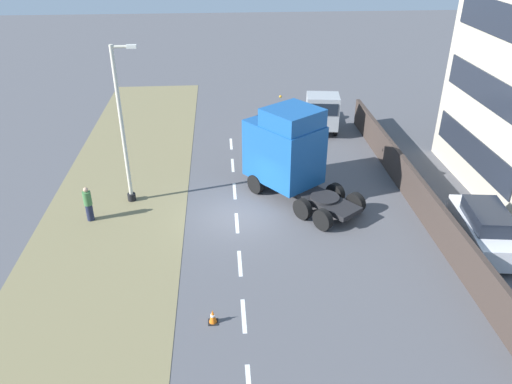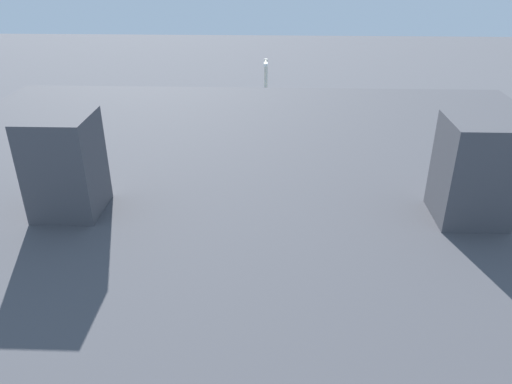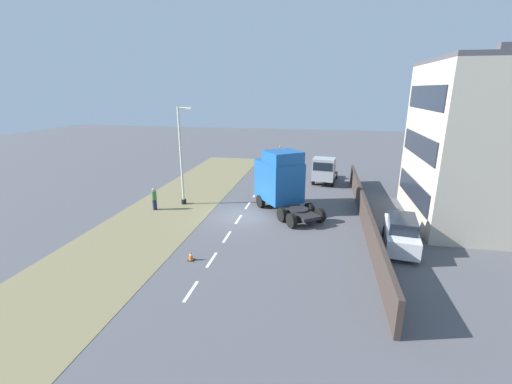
# 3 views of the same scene
# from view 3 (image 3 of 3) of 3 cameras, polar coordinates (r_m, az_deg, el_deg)

# --- Properties ---
(ground_plane) EXTENTS (120.00, 120.00, 0.00)m
(ground_plane) POSITION_cam_3_polar(r_m,az_deg,el_deg) (26.10, -2.57, -4.02)
(ground_plane) COLOR #515156
(ground_plane) RESTS_ON ground
(grass_verge) EXTENTS (7.00, 44.00, 0.01)m
(grass_verge) POSITION_cam_3_polar(r_m,az_deg,el_deg) (28.04, -14.60, -3.06)
(grass_verge) COLOR olive
(grass_verge) RESTS_ON ground
(lane_markings) EXTENTS (0.16, 21.00, 0.00)m
(lane_markings) POSITION_cam_3_polar(r_m,az_deg,el_deg) (25.47, -2.93, -4.56)
(lane_markings) COLOR white
(lane_markings) RESTS_ON ground
(boundary_wall) EXTENTS (0.25, 24.00, 1.77)m
(boundary_wall) POSITION_cam_3_polar(r_m,az_deg,el_deg) (25.36, 17.64, -3.33)
(boundary_wall) COLOR #382D28
(boundary_wall) RESTS_ON ground
(building_block) EXTENTS (8.72, 9.62, 12.32)m
(building_block) POSITION_cam_3_polar(r_m,az_deg,el_deg) (28.29, 34.14, 6.51)
(building_block) COLOR #B7AD99
(building_block) RESTS_ON ground
(lorry_cab) EXTENTS (5.89, 6.60, 4.89)m
(lorry_cab) POSITION_cam_3_polar(r_m,az_deg,el_deg) (26.92, 4.11, 1.93)
(lorry_cab) COLOR black
(lorry_cab) RESTS_ON ground
(flatbed_truck) EXTENTS (2.75, 5.48, 2.77)m
(flatbed_truck) POSITION_cam_3_polar(r_m,az_deg,el_deg) (35.02, 11.29, 3.56)
(flatbed_truck) COLOR #999EA3
(flatbed_truck) RESTS_ON ground
(parked_car) EXTENTS (2.38, 4.90, 1.96)m
(parked_car) POSITION_cam_3_polar(r_m,az_deg,el_deg) (22.52, 23.03, -6.26)
(parked_car) COLOR silver
(parked_car) RESTS_ON ground
(lamp_post) EXTENTS (1.33, 0.41, 7.96)m
(lamp_post) POSITION_cam_3_polar(r_m,az_deg,el_deg) (28.46, -12.24, 4.93)
(lamp_post) COLOR black
(lamp_post) RESTS_ON ground
(pedestrian) EXTENTS (0.39, 0.39, 1.79)m
(pedestrian) POSITION_cam_3_polar(r_m,az_deg,el_deg) (28.31, -16.59, -1.16)
(pedestrian) COLOR #1E233D
(pedestrian) RESTS_ON ground
(traffic_cone_lead) EXTENTS (0.36, 0.36, 0.58)m
(traffic_cone_lead) POSITION_cam_3_polar(r_m,az_deg,el_deg) (19.89, -10.80, -10.37)
(traffic_cone_lead) COLOR black
(traffic_cone_lead) RESTS_ON ground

